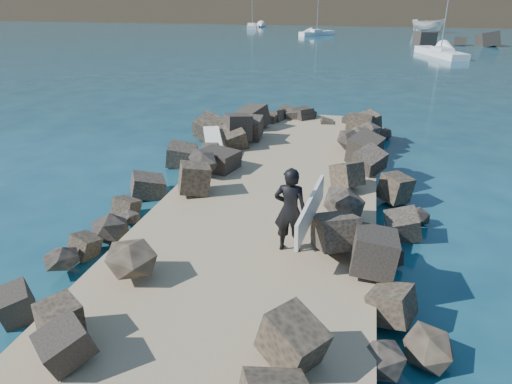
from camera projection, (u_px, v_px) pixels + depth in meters
ground at (264, 227)px, 12.82m from camera, size 800.00×800.00×0.00m
jetty at (246, 254)px, 10.91m from camera, size 6.00×26.00×0.60m
riprap_left at (144, 224)px, 11.90m from camera, size 2.60×22.00×1.00m
riprap_right at (371, 251)px, 10.66m from camera, size 2.60×22.00×1.00m
surfboard_resting at (214, 145)px, 16.35m from camera, size 1.45×2.37×0.08m
boat_imported at (428, 25)px, 77.94m from camera, size 6.15×4.95×2.26m
surfer_with_board at (293, 210)px, 10.12m from camera, size 0.98×2.48×2.01m
sailboat_c at (440, 53)px, 48.16m from camera, size 4.69×8.82×10.30m
sailboat_b at (317, 33)px, 72.38m from camera, size 5.27×5.69×7.75m
sailboat_e at (252, 26)px, 88.01m from camera, size 3.44×8.29×9.66m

